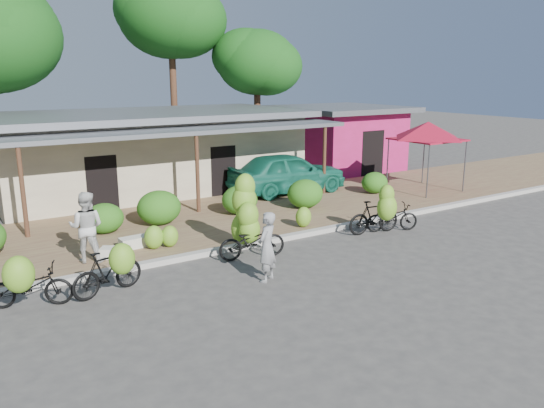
{
  "coord_description": "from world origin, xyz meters",
  "views": [
    {
      "loc": [
        -7.6,
        -10.64,
        4.84
      ],
      "look_at": [
        0.43,
        1.93,
        1.2
      ],
      "focal_mm": 35.0,
      "sensor_mm": 36.0,
      "label": 1
    }
  ],
  "objects_px": {
    "bike_far_left": "(27,284)",
    "bike_left": "(110,270)",
    "teal_van": "(287,172)",
    "red_canopy": "(428,131)",
    "vendor": "(267,247)",
    "bike_right": "(378,213)",
    "tree_center_right": "(166,14)",
    "bystander": "(86,227)",
    "bike_center": "(248,225)",
    "sack_far": "(115,253)",
    "tree_near_right": "(253,60)",
    "bike_far_right": "(392,217)",
    "sack_near": "(135,242)"
  },
  "relations": [
    {
      "from": "tree_center_right",
      "to": "bystander",
      "type": "relative_size",
      "value": 5.37
    },
    {
      "from": "vendor",
      "to": "teal_van",
      "type": "distance_m",
      "value": 9.35
    },
    {
      "from": "red_canopy",
      "to": "vendor",
      "type": "relative_size",
      "value": 2.04
    },
    {
      "from": "tree_center_right",
      "to": "bike_center",
      "type": "bearing_deg",
      "value": -104.71
    },
    {
      "from": "tree_near_right",
      "to": "bike_far_right",
      "type": "bearing_deg",
      "value": -102.35
    },
    {
      "from": "vendor",
      "to": "bike_far_right",
      "type": "bearing_deg",
      "value": 161.69
    },
    {
      "from": "tree_center_right",
      "to": "sack_far",
      "type": "xyz_separation_m",
      "value": [
        -7.24,
        -13.77,
        -7.62
      ]
    },
    {
      "from": "bike_far_left",
      "to": "bike_left",
      "type": "xyz_separation_m",
      "value": [
        1.67,
        -0.21,
        0.04
      ]
    },
    {
      "from": "bike_right",
      "to": "bike_far_right",
      "type": "xyz_separation_m",
      "value": [
        0.69,
        0.06,
        -0.26
      ]
    },
    {
      "from": "bike_left",
      "to": "teal_van",
      "type": "distance_m",
      "value": 11.04
    },
    {
      "from": "red_canopy",
      "to": "bike_right",
      "type": "distance_m",
      "value": 7.14
    },
    {
      "from": "vendor",
      "to": "teal_van",
      "type": "xyz_separation_m",
      "value": [
        5.65,
        7.45,
        0.1
      ]
    },
    {
      "from": "tree_near_right",
      "to": "teal_van",
      "type": "height_order",
      "value": "tree_near_right"
    },
    {
      "from": "bystander",
      "to": "red_canopy",
      "type": "bearing_deg",
      "value": -144.16
    },
    {
      "from": "red_canopy",
      "to": "bike_left",
      "type": "distance_m",
      "value": 14.84
    },
    {
      "from": "bike_right",
      "to": "bystander",
      "type": "distance_m",
      "value": 8.48
    },
    {
      "from": "bike_right",
      "to": "bike_far_right",
      "type": "bearing_deg",
      "value": -75.56
    },
    {
      "from": "bike_left",
      "to": "red_canopy",
      "type": "bearing_deg",
      "value": -90.63
    },
    {
      "from": "vendor",
      "to": "bike_left",
      "type": "bearing_deg",
      "value": -51.45
    },
    {
      "from": "vendor",
      "to": "bike_far_left",
      "type": "bearing_deg",
      "value": -47.7
    },
    {
      "from": "tree_near_right",
      "to": "bike_far_right",
      "type": "xyz_separation_m",
      "value": [
        -2.99,
        -13.65,
        -5.14
      ]
    },
    {
      "from": "bike_right",
      "to": "teal_van",
      "type": "distance_m",
      "value": 6.15
    },
    {
      "from": "bike_center",
      "to": "sack_far",
      "type": "height_order",
      "value": "bike_center"
    },
    {
      "from": "bike_center",
      "to": "teal_van",
      "type": "distance_m",
      "value": 7.57
    },
    {
      "from": "tree_near_right",
      "to": "bystander",
      "type": "distance_m",
      "value": 17.28
    },
    {
      "from": "bike_far_left",
      "to": "vendor",
      "type": "xyz_separation_m",
      "value": [
        5.09,
        -1.37,
        0.29
      ]
    },
    {
      "from": "tree_center_right",
      "to": "vendor",
      "type": "relative_size",
      "value": 5.79
    },
    {
      "from": "red_canopy",
      "to": "bike_far_left",
      "type": "xyz_separation_m",
      "value": [
        -15.92,
        -3.43,
        -2.05
      ]
    },
    {
      "from": "tree_near_right",
      "to": "teal_van",
      "type": "xyz_separation_m",
      "value": [
        -2.91,
        -7.61,
        -4.63
      ]
    },
    {
      "from": "tree_near_right",
      "to": "bike_center",
      "type": "bearing_deg",
      "value": -121.17
    },
    {
      "from": "tree_near_right",
      "to": "bike_far_right",
      "type": "height_order",
      "value": "tree_near_right"
    },
    {
      "from": "bike_right",
      "to": "sack_near",
      "type": "xyz_separation_m",
      "value": [
        -6.83,
        2.5,
        -0.43
      ]
    },
    {
      "from": "bike_far_left",
      "to": "sack_near",
      "type": "height_order",
      "value": "bike_far_left"
    },
    {
      "from": "tree_near_right",
      "to": "vendor",
      "type": "relative_size",
      "value": 4.23
    },
    {
      "from": "vendor",
      "to": "red_canopy",
      "type": "bearing_deg",
      "value": 171.27
    },
    {
      "from": "sack_near",
      "to": "bystander",
      "type": "xyz_separation_m",
      "value": [
        -1.39,
        -0.47,
        0.78
      ]
    },
    {
      "from": "bike_far_left",
      "to": "sack_far",
      "type": "distance_m",
      "value": 3.09
    },
    {
      "from": "vendor",
      "to": "sack_near",
      "type": "bearing_deg",
      "value": -95.77
    },
    {
      "from": "sack_far",
      "to": "teal_van",
      "type": "bearing_deg",
      "value": 26.52
    },
    {
      "from": "bike_center",
      "to": "bike_left",
      "type": "bearing_deg",
      "value": 111.57
    },
    {
      "from": "bike_left",
      "to": "vendor",
      "type": "xyz_separation_m",
      "value": [
        3.42,
        -1.16,
        0.25
      ]
    },
    {
      "from": "tree_near_right",
      "to": "bike_far_right",
      "type": "relative_size",
      "value": 4.03
    },
    {
      "from": "tree_center_right",
      "to": "red_canopy",
      "type": "xyz_separation_m",
      "value": [
        6.28,
        -12.27,
        -5.27
      ]
    },
    {
      "from": "red_canopy",
      "to": "bike_far_right",
      "type": "height_order",
      "value": "red_canopy"
    },
    {
      "from": "bike_left",
      "to": "sack_far",
      "type": "relative_size",
      "value": 2.41
    },
    {
      "from": "bike_far_left",
      "to": "bike_left",
      "type": "bearing_deg",
      "value": -75.37
    },
    {
      "from": "teal_van",
      "to": "bike_far_right",
      "type": "bearing_deg",
      "value": -178.23
    },
    {
      "from": "tree_center_right",
      "to": "bike_left",
      "type": "distance_m",
      "value": 19.22
    },
    {
      "from": "bike_center",
      "to": "sack_near",
      "type": "bearing_deg",
      "value": 63.12
    },
    {
      "from": "bike_far_left",
      "to": "sack_near",
      "type": "bearing_deg",
      "value": -29.85
    }
  ]
}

